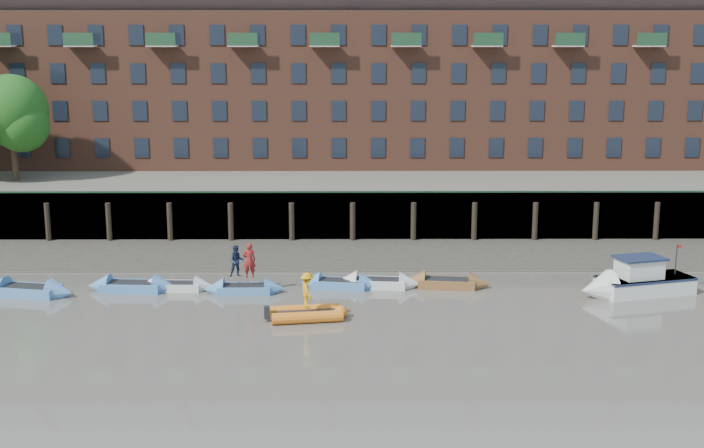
{
  "coord_description": "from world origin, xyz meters",
  "views": [
    {
      "loc": [
        1.62,
        -34.89,
        12.93
      ],
      "look_at": [
        1.9,
        12.0,
        3.2
      ],
      "focal_mm": 45.0,
      "sensor_mm": 36.0,
      "label": 1
    }
  ],
  "objects_px": {
    "rowboat_0": "(28,291)",
    "rowboat_2": "(176,286)",
    "motor_launch": "(628,283)",
    "rib_tender": "(309,313)",
    "rowboat_3": "(244,289)",
    "rowboat_5": "(378,283)",
    "person_rower_a": "(249,260)",
    "person_rib_crew": "(307,290)",
    "rowboat_6": "(447,283)",
    "rowboat_4": "(340,284)",
    "rowboat_1": "(132,286)",
    "person_rower_b": "(237,261)"
  },
  "relations": [
    {
      "from": "rowboat_0",
      "to": "person_rib_crew",
      "type": "relative_size",
      "value": 3.04
    },
    {
      "from": "rowboat_2",
      "to": "motor_launch",
      "type": "bearing_deg",
      "value": -0.45
    },
    {
      "from": "rowboat_1",
      "to": "rowboat_2",
      "type": "distance_m",
      "value": 2.3
    },
    {
      "from": "rowboat_4",
      "to": "person_rower_a",
      "type": "bearing_deg",
      "value": -159.21
    },
    {
      "from": "motor_launch",
      "to": "person_rib_crew",
      "type": "distance_m",
      "value": 16.97
    },
    {
      "from": "rowboat_0",
      "to": "person_rower_a",
      "type": "distance_m",
      "value": 11.58
    },
    {
      "from": "rowboat_3",
      "to": "rowboat_5",
      "type": "bearing_deg",
      "value": 7.77
    },
    {
      "from": "rowboat_5",
      "to": "person_rower_b",
      "type": "height_order",
      "value": "person_rower_b"
    },
    {
      "from": "person_rib_crew",
      "to": "person_rower_a",
      "type": "bearing_deg",
      "value": 19.56
    },
    {
      "from": "person_rower_b",
      "to": "rowboat_2",
      "type": "bearing_deg",
      "value": 158.63
    },
    {
      "from": "rowboat_2",
      "to": "rowboat_6",
      "type": "relative_size",
      "value": 0.86
    },
    {
      "from": "rowboat_2",
      "to": "rowboat_3",
      "type": "height_order",
      "value": "rowboat_3"
    },
    {
      "from": "person_rower_a",
      "to": "rowboat_4",
      "type": "bearing_deg",
      "value": 179.67
    },
    {
      "from": "rowboat_2",
      "to": "person_rower_b",
      "type": "bearing_deg",
      "value": -4.85
    },
    {
      "from": "rowboat_0",
      "to": "motor_launch",
      "type": "xyz_separation_m",
      "value": [
        31.15,
        -0.13,
        0.39
      ]
    },
    {
      "from": "rowboat_6",
      "to": "rowboat_5",
      "type": "bearing_deg",
      "value": -173.1
    },
    {
      "from": "rowboat_3",
      "to": "person_rib_crew",
      "type": "xyz_separation_m",
      "value": [
        3.51,
        -4.55,
        1.23
      ]
    },
    {
      "from": "rowboat_3",
      "to": "person_rower_a",
      "type": "xyz_separation_m",
      "value": [
        0.29,
        0.04,
        1.54
      ]
    },
    {
      "from": "rowboat_4",
      "to": "rowboat_0",
      "type": "bearing_deg",
      "value": -165.76
    },
    {
      "from": "rowboat_5",
      "to": "rib_tender",
      "type": "bearing_deg",
      "value": -115.98
    },
    {
      "from": "rowboat_5",
      "to": "motor_launch",
      "type": "height_order",
      "value": "motor_launch"
    },
    {
      "from": "motor_launch",
      "to": "rowboat_0",
      "type": "bearing_deg",
      "value": -16.23
    },
    {
      "from": "rowboat_0",
      "to": "rib_tender",
      "type": "height_order",
      "value": "rowboat_0"
    },
    {
      "from": "rowboat_3",
      "to": "rowboat_4",
      "type": "height_order",
      "value": "rowboat_4"
    },
    {
      "from": "rowboat_5",
      "to": "person_rib_crew",
      "type": "relative_size",
      "value": 2.74
    },
    {
      "from": "rowboat_2",
      "to": "person_rib_crew",
      "type": "xyz_separation_m",
      "value": [
        7.19,
        -5.16,
        1.24
      ]
    },
    {
      "from": "rowboat_0",
      "to": "rowboat_2",
      "type": "xyz_separation_m",
      "value": [
        7.51,
        0.97,
        -0.05
      ]
    },
    {
      "from": "rowboat_1",
      "to": "rib_tender",
      "type": "height_order",
      "value": "rowboat_1"
    },
    {
      "from": "rowboat_6",
      "to": "motor_launch",
      "type": "xyz_separation_m",
      "value": [
        9.24,
        -1.54,
        0.41
      ]
    },
    {
      "from": "rowboat_4",
      "to": "rib_tender",
      "type": "xyz_separation_m",
      "value": [
        -1.43,
        -5.42,
        0.05
      ]
    },
    {
      "from": "person_rower_b",
      "to": "person_rib_crew",
      "type": "relative_size",
      "value": 0.99
    },
    {
      "from": "rowboat_0",
      "to": "motor_launch",
      "type": "distance_m",
      "value": 31.15
    },
    {
      "from": "rib_tender",
      "to": "rowboat_3",
      "type": "bearing_deg",
      "value": 119.98
    },
    {
      "from": "rowboat_6",
      "to": "rowboat_3",
      "type": "bearing_deg",
      "value": -166.97
    },
    {
      "from": "rowboat_2",
      "to": "rowboat_4",
      "type": "height_order",
      "value": "rowboat_4"
    },
    {
      "from": "rowboat_6",
      "to": "person_rib_crew",
      "type": "xyz_separation_m",
      "value": [
        -7.22,
        -5.61,
        1.21
      ]
    },
    {
      "from": "rowboat_1",
      "to": "person_rower_a",
      "type": "relative_size",
      "value": 2.64
    },
    {
      "from": "rowboat_6",
      "to": "person_rower_b",
      "type": "distance_m",
      "value": 11.24
    },
    {
      "from": "person_rower_b",
      "to": "person_rib_crew",
      "type": "distance_m",
      "value": 6.15
    },
    {
      "from": "motor_launch",
      "to": "person_rower_a",
      "type": "relative_size",
      "value": 3.52
    },
    {
      "from": "rowboat_5",
      "to": "person_rower_a",
      "type": "height_order",
      "value": "person_rower_a"
    },
    {
      "from": "rowboat_2",
      "to": "rowboat_3",
      "type": "distance_m",
      "value": 3.73
    },
    {
      "from": "rowboat_4",
      "to": "rowboat_6",
      "type": "distance_m",
      "value": 5.71
    },
    {
      "from": "rowboat_1",
      "to": "rowboat_0",
      "type": "bearing_deg",
      "value": -167.98
    },
    {
      "from": "rowboat_2",
      "to": "person_rower_a",
      "type": "bearing_deg",
      "value": -5.94
    },
    {
      "from": "motor_launch",
      "to": "person_rower_a",
      "type": "xyz_separation_m",
      "value": [
        -19.68,
        0.53,
        1.11
      ]
    },
    {
      "from": "rowboat_0",
      "to": "rowboat_4",
      "type": "bearing_deg",
      "value": 16.42
    },
    {
      "from": "rowboat_0",
      "to": "person_rib_crew",
      "type": "xyz_separation_m",
      "value": [
        14.69,
        -4.2,
        1.19
      ]
    },
    {
      "from": "rowboat_0",
      "to": "rowboat_5",
      "type": "relative_size",
      "value": 1.11
    },
    {
      "from": "rowboat_3",
      "to": "motor_launch",
      "type": "xyz_separation_m",
      "value": [
        19.97,
        -0.49,
        0.43
      ]
    }
  ]
}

